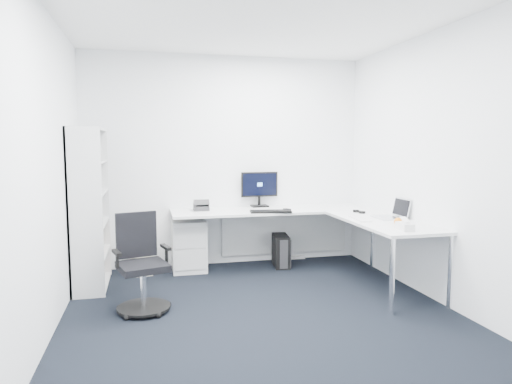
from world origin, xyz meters
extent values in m
plane|color=black|center=(0.00, 0.00, 0.00)|extent=(4.20, 4.20, 0.00)
plane|color=white|center=(0.00, 0.00, 2.70)|extent=(4.20, 4.20, 0.00)
cube|color=white|center=(0.00, 2.10, 1.35)|extent=(3.60, 0.02, 2.70)
cube|color=white|center=(0.00, -2.10, 1.35)|extent=(3.60, 0.02, 2.70)
cube|color=white|center=(-1.80, 0.00, 1.35)|extent=(0.02, 4.20, 2.70)
cube|color=white|center=(1.80, 0.00, 1.35)|extent=(0.02, 4.20, 2.70)
cube|color=silver|center=(-0.52, 1.88, 0.32)|extent=(0.41, 0.51, 0.63)
cube|color=black|center=(0.65, 1.77, 0.20)|extent=(0.24, 0.43, 0.40)
cube|color=beige|center=(-1.10, 1.90, 0.21)|extent=(0.26, 0.47, 0.42)
cube|color=silver|center=(0.92, 2.07, 0.02)|extent=(0.34, 0.08, 0.04)
cube|color=black|center=(0.44, 1.49, 0.76)|extent=(0.51, 0.23, 0.02)
cube|color=black|center=(0.66, 1.54, 0.77)|extent=(0.08, 0.11, 0.03)
cube|color=silver|center=(1.26, 0.77, 0.76)|extent=(0.18, 0.45, 0.01)
sphere|color=orange|center=(1.46, 0.32, 0.79)|extent=(0.08, 0.08, 0.08)
cube|color=silver|center=(1.39, 0.08, 0.79)|extent=(0.12, 0.21, 0.07)
camera|label=1|loc=(-1.01, -3.78, 1.57)|focal=32.00mm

